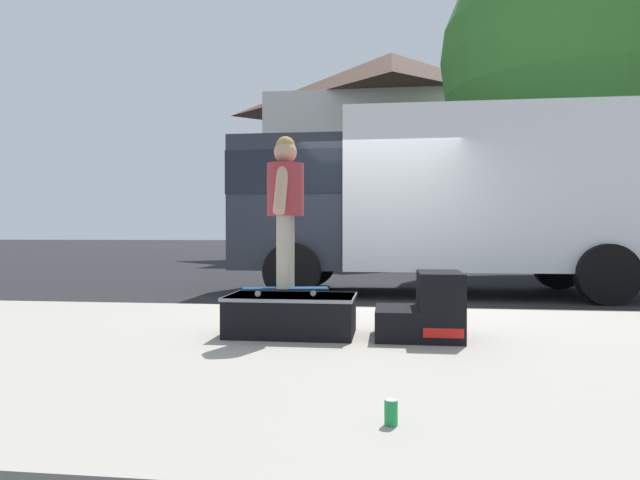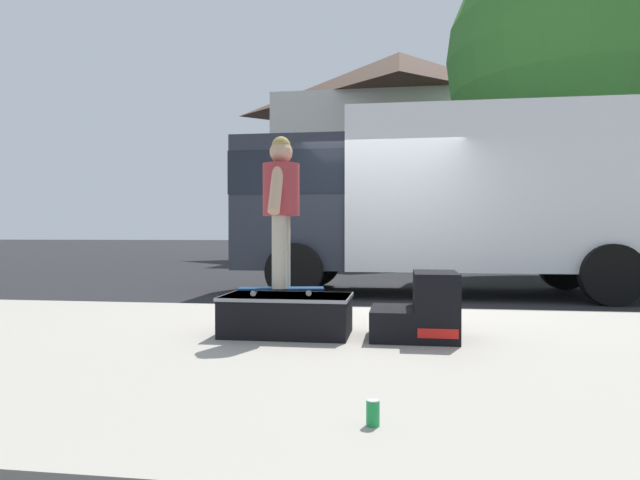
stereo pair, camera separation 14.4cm
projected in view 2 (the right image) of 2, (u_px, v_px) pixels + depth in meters
ground_plane at (378, 311)px, 7.44m from camera, size 140.00×140.00×0.00m
sidewalk_slab at (364, 355)px, 4.47m from camera, size 50.00×5.00×0.12m
skate_box at (287, 313)px, 5.04m from camera, size 1.17×0.68×0.37m
kicker_ramp at (422, 311)px, 4.87m from camera, size 0.76×0.67×0.59m
skateboard at (281, 289)px, 5.04m from camera, size 0.80×0.35×0.07m
skater_kid at (281, 199)px, 5.03m from camera, size 0.34×0.71×1.39m
soda_can at (373, 413)px, 2.67m from camera, size 0.07×0.07×0.13m
box_truck at (440, 196)px, 9.45m from camera, size 6.91×2.63×3.05m
street_tree_main at (599, 65)px, 12.68m from camera, size 6.81×6.19×8.22m
house_behind at (399, 154)px, 22.23m from camera, size 9.54×8.23×8.40m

